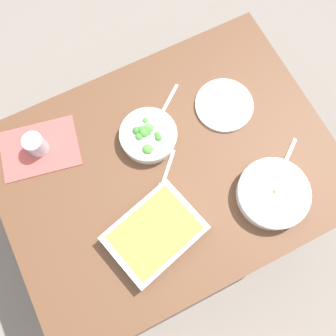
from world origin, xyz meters
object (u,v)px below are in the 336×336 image
(baking_dish, at_px, (155,233))
(spoon_by_stew, at_px, (284,165))
(stew_bowl, at_px, (273,194))
(spoon_by_broccoli, at_px, (164,109))
(broccoli_bowl, at_px, (148,135))
(fork_on_table, at_px, (165,176))
(drink_cup, at_px, (36,145))
(side_plate, at_px, (224,105))

(baking_dish, distance_m, spoon_by_stew, 0.52)
(stew_bowl, xyz_separation_m, spoon_by_broccoli, (0.19, -0.47, -0.03))
(broccoli_bowl, xyz_separation_m, fork_on_table, (0.01, 0.16, -0.03))
(spoon_by_stew, distance_m, spoon_by_broccoli, 0.49)
(baking_dish, xyz_separation_m, drink_cup, (0.24, -0.47, 0.00))
(baking_dish, height_order, spoon_by_broccoli, baking_dish)
(stew_bowl, relative_size, spoon_by_stew, 1.66)
(broccoli_bowl, xyz_separation_m, side_plate, (-0.31, 0.01, -0.02))
(fork_on_table, bearing_deg, spoon_by_stew, 158.82)
(spoon_by_stew, height_order, fork_on_table, spoon_by_stew)
(side_plate, xyz_separation_m, fork_on_table, (0.32, 0.15, -0.00))
(stew_bowl, relative_size, spoon_by_broccoli, 1.68)
(stew_bowl, distance_m, broccoli_bowl, 0.48)
(broccoli_bowl, xyz_separation_m, spoon_by_stew, (-0.39, 0.31, -0.03))
(stew_bowl, relative_size, broccoli_bowl, 1.20)
(spoon_by_broccoli, distance_m, fork_on_table, 0.26)
(stew_bowl, bearing_deg, spoon_by_broccoli, -68.20)
(broccoli_bowl, bearing_deg, side_plate, 178.46)
(stew_bowl, distance_m, spoon_by_broccoli, 0.50)
(spoon_by_broccoli, bearing_deg, drink_cup, -7.43)
(baking_dish, relative_size, side_plate, 1.58)
(baking_dish, height_order, fork_on_table, baking_dish)
(broccoli_bowl, height_order, spoon_by_broccoli, broccoli_bowl)
(drink_cup, xyz_separation_m, spoon_by_broccoli, (-0.48, 0.06, -0.03))
(stew_bowl, distance_m, drink_cup, 0.85)
(baking_dish, bearing_deg, spoon_by_stew, -178.50)
(baking_dish, height_order, drink_cup, drink_cup)
(broccoli_bowl, xyz_separation_m, drink_cup, (0.37, -0.14, 0.01))
(spoon_by_broccoli, xyz_separation_m, fork_on_table, (0.11, 0.24, -0.00))
(broccoli_bowl, relative_size, spoon_by_broccoli, 1.40)
(spoon_by_stew, xyz_separation_m, fork_on_table, (0.40, -0.16, -0.00))
(stew_bowl, distance_m, side_plate, 0.38)
(baking_dish, distance_m, side_plate, 0.55)
(spoon_by_broccoli, bearing_deg, baking_dish, 59.72)
(broccoli_bowl, distance_m, spoon_by_stew, 0.50)
(broccoli_bowl, relative_size, fork_on_table, 1.50)
(drink_cup, xyz_separation_m, fork_on_table, (-0.36, 0.30, -0.04))
(spoon_by_broccoli, bearing_deg, broccoli_bowl, 37.37)
(broccoli_bowl, distance_m, spoon_by_broccoli, 0.13)
(spoon_by_broccoli, height_order, fork_on_table, spoon_by_broccoli)
(spoon_by_stew, bearing_deg, stew_bowl, 36.65)
(drink_cup, height_order, fork_on_table, drink_cup)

